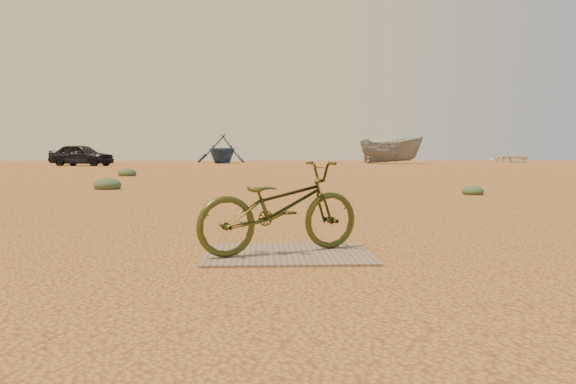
{
  "coord_description": "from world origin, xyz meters",
  "views": [
    {
      "loc": [
        -0.49,
        -5.17,
        0.89
      ],
      "look_at": [
        -0.26,
        -0.33,
        0.55
      ],
      "focal_mm": 35.0,
      "sensor_mm": 36.0,
      "label": 1
    }
  ],
  "objects_px": {
    "plywood_board": "(288,254)",
    "bicycle": "(280,207)",
    "boat_mid_right": "(391,150)",
    "boat_far_right": "(513,158)",
    "boat_far_left": "(222,148)",
    "car": "(81,155)"
  },
  "relations": [
    {
      "from": "plywood_board",
      "to": "bicycle",
      "type": "distance_m",
      "value": 0.42
    },
    {
      "from": "bicycle",
      "to": "boat_far_right",
      "type": "xyz_separation_m",
      "value": [
        23.09,
        45.91,
        0.04
      ]
    },
    {
      "from": "plywood_board",
      "to": "boat_far_left",
      "type": "height_order",
      "value": "boat_far_left"
    },
    {
      "from": "bicycle",
      "to": "boat_far_right",
      "type": "bearing_deg",
      "value": -50.4
    },
    {
      "from": "boat_mid_right",
      "to": "bicycle",
      "type": "bearing_deg",
      "value": -154.79
    },
    {
      "from": "boat_far_left",
      "to": "plywood_board",
      "type": "bearing_deg",
      "value": -73.51
    },
    {
      "from": "bicycle",
      "to": "boat_far_left",
      "type": "height_order",
      "value": "boat_far_left"
    },
    {
      "from": "plywood_board",
      "to": "boat_far_left",
      "type": "distance_m",
      "value": 44.19
    },
    {
      "from": "bicycle",
      "to": "boat_mid_right",
      "type": "relative_size",
      "value": 0.27
    },
    {
      "from": "car",
      "to": "boat_far_left",
      "type": "relative_size",
      "value": 0.91
    },
    {
      "from": "bicycle",
      "to": "car",
      "type": "relative_size",
      "value": 0.35
    },
    {
      "from": "boat_mid_right",
      "to": "boat_far_right",
      "type": "xyz_separation_m",
      "value": [
        12.52,
        4.68,
        -0.64
      ]
    },
    {
      "from": "plywood_board",
      "to": "boat_far_right",
      "type": "bearing_deg",
      "value": 63.38
    },
    {
      "from": "boat_far_left",
      "to": "boat_mid_right",
      "type": "relative_size",
      "value": 0.85
    },
    {
      "from": "boat_far_left",
      "to": "boat_far_right",
      "type": "xyz_separation_m",
      "value": [
        26.63,
        1.9,
        -0.81
      ]
    },
    {
      "from": "boat_far_left",
      "to": "boat_far_right",
      "type": "height_order",
      "value": "boat_far_left"
    },
    {
      "from": "plywood_board",
      "to": "car",
      "type": "relative_size",
      "value": 0.33
    },
    {
      "from": "plywood_board",
      "to": "car",
      "type": "bearing_deg",
      "value": 110.09
    },
    {
      "from": "bicycle",
      "to": "boat_mid_right",
      "type": "xyz_separation_m",
      "value": [
        10.56,
        41.23,
        0.68
      ]
    },
    {
      "from": "boat_far_right",
      "to": "boat_mid_right",
      "type": "bearing_deg",
      "value": -168.26
    },
    {
      "from": "boat_far_left",
      "to": "boat_far_right",
      "type": "relative_size",
      "value": 1.09
    },
    {
      "from": "boat_mid_right",
      "to": "boat_far_right",
      "type": "height_order",
      "value": "boat_mid_right"
    }
  ]
}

